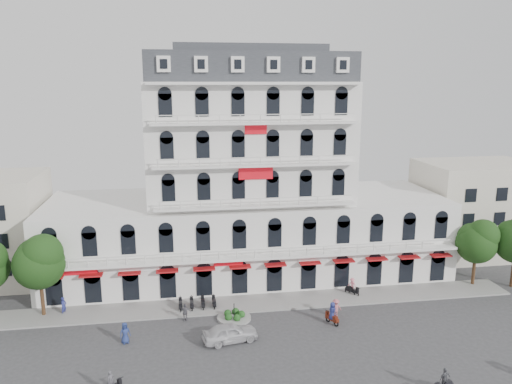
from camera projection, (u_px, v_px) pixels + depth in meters
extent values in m
plane|color=#38383A|center=(278.00, 349.00, 41.94)|extent=(120.00, 120.00, 0.00)
cube|color=gray|center=(260.00, 303.00, 50.60)|extent=(53.00, 4.00, 0.16)
cube|color=silver|center=(248.00, 235.00, 58.32)|extent=(45.00, 14.00, 9.00)
cube|color=silver|center=(247.00, 141.00, 55.94)|extent=(22.00, 12.00, 13.00)
cube|color=#2D3035|center=(247.00, 68.00, 54.21)|extent=(21.56, 11.76, 3.00)
cube|color=#2D3035|center=(247.00, 50.00, 53.80)|extent=(15.84, 8.64, 0.80)
cube|color=#AE1519|center=(258.00, 266.00, 51.31)|extent=(40.50, 1.00, 0.15)
cube|color=red|center=(256.00, 173.00, 50.58)|extent=(3.50, 0.10, 1.40)
cube|color=beige|center=(475.00, 208.00, 64.46)|extent=(14.00, 10.00, 12.00)
cylinder|color=gray|center=(234.00, 318.00, 47.25)|extent=(3.20, 3.20, 0.24)
cylinder|color=black|center=(234.00, 310.00, 47.08)|extent=(0.08, 0.08, 1.40)
sphere|color=#1F4717|center=(241.00, 314.00, 47.28)|extent=(0.70, 0.70, 0.70)
sphere|color=#1F4717|center=(236.00, 311.00, 47.85)|extent=(0.70, 0.70, 0.70)
sphere|color=#1F4717|center=(228.00, 313.00, 47.49)|extent=(0.70, 0.70, 0.70)
sphere|color=#1F4717|center=(229.00, 317.00, 46.70)|extent=(0.70, 0.70, 0.70)
sphere|color=#1F4717|center=(237.00, 318.00, 46.56)|extent=(0.70, 0.70, 0.70)
cylinder|color=#382314|center=(42.00, 298.00, 47.52)|extent=(0.36, 0.36, 3.74)
sphere|color=black|center=(39.00, 264.00, 46.79)|extent=(4.76, 4.76, 4.76)
sphere|color=black|center=(43.00, 254.00, 46.33)|extent=(3.74, 3.74, 3.74)
sphere|color=black|center=(35.00, 256.00, 46.87)|extent=(3.40, 3.40, 3.40)
cylinder|color=#382314|center=(474.00, 270.00, 54.84)|extent=(0.36, 0.36, 3.43)
sphere|color=black|center=(476.00, 243.00, 54.16)|extent=(4.37, 4.37, 4.37)
sphere|color=black|center=(483.00, 235.00, 53.73)|extent=(3.43, 3.43, 3.43)
sphere|color=black|center=(472.00, 237.00, 54.25)|extent=(3.12, 3.12, 3.12)
sphere|color=black|center=(512.00, 235.00, 53.82)|extent=(3.32, 3.32, 3.32)
imported|color=silver|center=(230.00, 333.00, 43.08)|extent=(5.06, 2.77, 1.63)
imported|color=#514F56|center=(111.00, 380.00, 35.55)|extent=(0.65, 0.60, 1.48)
cube|color=maroon|center=(332.00, 318.00, 46.23)|extent=(0.97, 1.50, 0.35)
torus|color=black|center=(328.00, 319.00, 46.73)|extent=(0.37, 0.59, 0.60)
torus|color=black|center=(336.00, 323.00, 45.85)|extent=(0.37, 0.59, 0.60)
imported|color=navy|center=(332.00, 311.00, 46.07)|extent=(0.85, 0.98, 1.70)
imported|color=#56575D|center=(445.00, 378.00, 35.76)|extent=(0.99, 0.64, 1.57)
cube|color=black|center=(352.00, 290.00, 52.47)|extent=(1.23, 1.38, 0.35)
torus|color=black|center=(356.00, 294.00, 52.18)|extent=(0.47, 0.54, 0.60)
torus|color=black|center=(347.00, 291.00, 52.89)|extent=(0.47, 0.54, 0.60)
imported|color=pink|center=(352.00, 285.00, 52.34)|extent=(1.03, 1.08, 1.47)
imported|color=navy|center=(125.00, 333.00, 42.76)|extent=(1.09, 0.93, 1.89)
imported|color=#59585F|center=(185.00, 312.00, 46.79)|extent=(1.02, 0.49, 1.69)
imported|color=#BC636F|center=(336.00, 308.00, 47.50)|extent=(1.26, 0.82, 1.83)
imported|color=navy|center=(64.00, 306.00, 48.02)|extent=(0.67, 0.78, 1.79)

